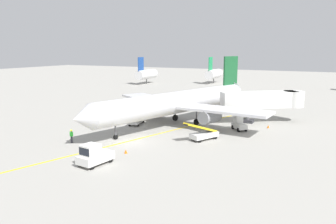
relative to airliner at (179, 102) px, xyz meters
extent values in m
plane|color=#9E9B93|center=(-1.61, -11.82, -3.42)|extent=(300.00, 300.00, 0.00)
cube|color=yellow|center=(-0.17, -6.82, -3.41)|extent=(24.76, 76.25, 0.01)
cylinder|color=silver|center=(-0.17, -0.52, 0.03)|extent=(12.32, 29.57, 3.30)
cone|color=silver|center=(-5.12, -15.94, 0.03)|extent=(3.81, 3.27, 3.23)
cone|color=silver|center=(4.85, 15.09, 0.43)|extent=(3.84, 3.62, 3.14)
cube|color=silver|center=(7.42, -1.38, -0.37)|extent=(13.38, 5.69, 0.36)
cylinder|color=gray|center=(5.56, -1.83, -1.37)|extent=(2.79, 3.63, 1.90)
cube|color=silver|center=(-6.84, 3.20, -0.37)|extent=(13.47, 10.28, 0.36)
cylinder|color=gray|center=(-5.58, 1.75, -1.37)|extent=(2.79, 3.63, 1.90)
cube|color=#19592D|center=(4.12, 12.81, 4.08)|extent=(1.49, 3.89, 5.20)
cube|color=silver|center=(6.85, 11.51, 0.43)|extent=(5.50, 3.05, 0.24)
cube|color=silver|center=(1.14, 13.35, 0.43)|extent=(5.64, 4.24, 0.24)
cylinder|color=#4C4C51|center=(-3.69, -11.47, -1.86)|extent=(0.20, 0.20, 3.12)
cylinder|color=black|center=(-3.69, -11.47, -3.14)|extent=(0.50, 0.64, 0.56)
cylinder|color=#4C4C51|center=(2.54, 0.71, -1.86)|extent=(0.20, 0.20, 3.12)
cylinder|color=black|center=(2.54, 0.71, -2.94)|extent=(0.63, 1.02, 0.96)
cylinder|color=#4C4C51|center=(-1.65, 2.06, -1.86)|extent=(0.20, 0.20, 3.12)
cylinder|color=black|center=(-1.65, 2.06, -2.94)|extent=(0.63, 1.02, 0.96)
cube|color=black|center=(-4.51, -14.04, 0.38)|extent=(2.98, 1.81, 0.60)
cube|color=silver|center=(10.55, 6.92, 0.18)|extent=(11.34, 8.98, 2.50)
cylinder|color=silver|center=(15.23, 10.17, 0.18)|extent=(3.20, 3.20, 2.50)
cylinder|color=#59595B|center=(9.07, 5.90, -2.24)|extent=(0.56, 0.56, 2.35)
cube|color=#333338|center=(9.07, 5.90, -3.17)|extent=(1.80, 1.40, 0.50)
cube|color=silver|center=(0.01, -20.07, -2.72)|extent=(2.38, 3.83, 0.80)
cube|color=silver|center=(-0.08, -20.70, -1.77)|extent=(1.73, 1.81, 1.10)
cube|color=black|center=(-0.18, -21.47, -1.77)|extent=(1.42, 0.28, 0.77)
cylinder|color=black|center=(0.64, -21.43, -3.12)|extent=(0.30, 0.62, 0.60)
cylinder|color=black|center=(-0.96, -21.21, -3.12)|extent=(0.30, 0.62, 0.60)
cylinder|color=black|center=(0.99, -18.94, -3.12)|extent=(0.30, 0.62, 0.60)
cylinder|color=black|center=(-0.61, -18.72, -3.12)|extent=(0.30, 0.62, 0.60)
cube|color=silver|center=(9.23, 0.34, -2.77)|extent=(2.59, 2.64, 0.70)
cube|color=silver|center=(8.94, 0.65, -1.87)|extent=(1.50, 1.50, 1.10)
cube|color=black|center=(8.59, 1.03, -1.87)|extent=(0.77, 0.72, 0.77)
cylinder|color=black|center=(8.25, 0.58, -3.12)|extent=(0.57, 0.59, 0.60)
cylinder|color=black|center=(9.06, 1.33, -3.12)|extent=(0.57, 0.59, 0.60)
cylinder|color=black|center=(9.40, -0.65, -3.12)|extent=(0.57, 0.59, 0.60)
cylinder|color=black|center=(10.21, 0.10, -3.12)|extent=(0.57, 0.59, 0.60)
cube|color=silver|center=(-5.87, -2.89, -2.82)|extent=(2.31, 4.04, 0.60)
cylinder|color=black|center=(-6.79, -1.74, -3.12)|extent=(0.35, 0.63, 0.60)
cylinder|color=black|center=(-5.55, -1.45, -3.12)|extent=(0.35, 0.63, 0.60)
cylinder|color=black|center=(-6.19, -4.33, -3.12)|extent=(0.35, 0.63, 0.60)
cylinder|color=black|center=(-4.95, -4.04, -3.12)|extent=(0.35, 0.63, 0.60)
cube|color=black|center=(-6.00, -2.30, -1.87)|extent=(1.99, 5.07, 1.76)
cube|color=yellow|center=(-6.44, -2.41, -1.75)|extent=(1.20, 4.91, 1.84)
cube|color=yellow|center=(-5.56, -2.20, -1.75)|extent=(1.20, 4.91, 1.84)
cube|color=silver|center=(6.51, -6.56, -2.82)|extent=(3.05, 4.07, 0.60)
cylinder|color=black|center=(6.48, -8.03, -3.12)|extent=(0.47, 0.63, 0.60)
cylinder|color=black|center=(5.34, -7.46, -3.12)|extent=(0.47, 0.63, 0.60)
cylinder|color=black|center=(7.68, -5.66, -3.12)|extent=(0.47, 0.63, 0.60)
cylinder|color=black|center=(6.54, -5.09, -3.12)|extent=(0.47, 0.63, 0.60)
cube|color=black|center=(6.24, -7.10, -1.87)|extent=(3.05, 4.86, 1.76)
cube|color=yellow|center=(6.64, -7.30, -1.75)|extent=(2.33, 4.52, 1.84)
cube|color=yellow|center=(5.83, -6.89, -1.75)|extent=(2.33, 4.52, 1.84)
cylinder|color=#26262D|center=(-7.52, -15.29, -2.99)|extent=(0.24, 0.24, 0.85)
cube|color=green|center=(-7.52, -15.29, -2.29)|extent=(0.36, 0.22, 0.56)
sphere|color=#9E7051|center=(-7.52, -15.29, -1.90)|extent=(0.20, 0.20, 0.20)
sphere|color=yellow|center=(-7.52, -15.29, -1.84)|extent=(0.24, 0.24, 0.24)
cone|color=orange|center=(12.67, 3.59, -3.20)|extent=(0.36, 0.36, 0.44)
cone|color=orange|center=(0.74, -15.77, -3.20)|extent=(0.36, 0.36, 0.44)
cone|color=orange|center=(-5.81, 2.35, -3.20)|extent=(0.36, 0.36, 0.44)
cone|color=orange|center=(-5.21, 3.69, -3.20)|extent=(0.36, 0.36, 0.44)
cylinder|color=silver|center=(-34.85, 49.91, -0.32)|extent=(3.00, 10.00, 3.00)
cylinder|color=#3F3F3F|center=(-34.85, 49.91, -2.62)|extent=(0.30, 0.30, 1.60)
cube|color=navy|center=(-34.85, 46.41, 3.18)|extent=(0.24, 3.20, 4.40)
cylinder|color=silver|center=(-15.51, 61.42, -0.32)|extent=(3.00, 10.00, 3.00)
cylinder|color=#3F3F3F|center=(-15.51, 61.42, -2.62)|extent=(0.30, 0.30, 1.60)
cube|color=#198C4C|center=(-15.51, 57.92, 3.18)|extent=(0.24, 3.20, 4.40)
camera|label=1|loc=(20.72, -45.24, 7.96)|focal=35.55mm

